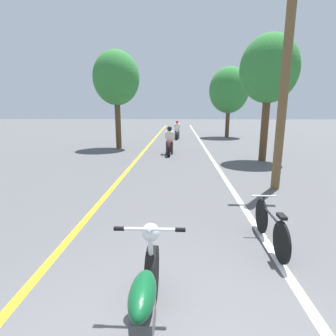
{
  "coord_description": "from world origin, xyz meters",
  "views": [
    {
      "loc": [
        0.24,
        -1.7,
        2.25
      ],
      "look_at": [
        -0.02,
        4.29,
        0.9
      ],
      "focal_mm": 28.0,
      "sensor_mm": 36.0,
      "label": 1
    }
  ],
  "objects_px": {
    "roadside_tree_right_far": "(229,90)",
    "motorcycle_rider_lead": "(169,144)",
    "motorcycle_rider_far": "(177,132)",
    "bicycle_parked": "(271,226)",
    "motorcycle_foreground": "(144,311)",
    "roadside_tree_left": "(116,79)",
    "roadside_tree_right_near": "(269,70)",
    "utility_pole": "(285,80)"
  },
  "relations": [
    {
      "from": "motorcycle_rider_far",
      "to": "bicycle_parked",
      "type": "distance_m",
      "value": 16.42
    },
    {
      "from": "roadside_tree_right_far",
      "to": "motorcycle_foreground",
      "type": "relative_size",
      "value": 2.52
    },
    {
      "from": "motorcycle_rider_far",
      "to": "utility_pole",
      "type": "bearing_deg",
      "value": -77.13
    },
    {
      "from": "motorcycle_foreground",
      "to": "roadside_tree_right_near",
      "type": "bearing_deg",
      "value": 67.4
    },
    {
      "from": "utility_pole",
      "to": "roadside_tree_right_far",
      "type": "height_order",
      "value": "utility_pole"
    },
    {
      "from": "motorcycle_rider_lead",
      "to": "bicycle_parked",
      "type": "distance_m",
      "value": 9.39
    },
    {
      "from": "roadside_tree_right_near",
      "to": "roadside_tree_right_far",
      "type": "height_order",
      "value": "roadside_tree_right_far"
    },
    {
      "from": "utility_pole",
      "to": "roadside_tree_left",
      "type": "height_order",
      "value": "utility_pole"
    },
    {
      "from": "motorcycle_rider_far",
      "to": "roadside_tree_right_near",
      "type": "bearing_deg",
      "value": -65.92
    },
    {
      "from": "utility_pole",
      "to": "motorcycle_rider_lead",
      "type": "distance_m",
      "value": 7.14
    },
    {
      "from": "bicycle_parked",
      "to": "motorcycle_rider_lead",
      "type": "bearing_deg",
      "value": 102.5
    },
    {
      "from": "roadside_tree_right_near",
      "to": "roadside_tree_right_far",
      "type": "bearing_deg",
      "value": 88.89
    },
    {
      "from": "utility_pole",
      "to": "motorcycle_rider_far",
      "type": "xyz_separation_m",
      "value": [
        -2.97,
        13.0,
        -2.48
      ]
    },
    {
      "from": "motorcycle_rider_far",
      "to": "bicycle_parked",
      "type": "bearing_deg",
      "value": -84.01
    },
    {
      "from": "bicycle_parked",
      "to": "roadside_tree_right_far",
      "type": "bearing_deg",
      "value": 82.35
    },
    {
      "from": "roadside_tree_left",
      "to": "motorcycle_rider_far",
      "type": "bearing_deg",
      "value": 56.69
    },
    {
      "from": "roadside_tree_left",
      "to": "bicycle_parked",
      "type": "bearing_deg",
      "value": -65.44
    },
    {
      "from": "roadside_tree_right_near",
      "to": "roadside_tree_right_far",
      "type": "relative_size",
      "value": 0.96
    },
    {
      "from": "roadside_tree_right_near",
      "to": "bicycle_parked",
      "type": "xyz_separation_m",
      "value": [
        -2.18,
        -7.61,
        -3.5
      ]
    },
    {
      "from": "roadside_tree_left",
      "to": "motorcycle_foreground",
      "type": "relative_size",
      "value": 2.49
    },
    {
      "from": "roadside_tree_right_near",
      "to": "motorcycle_foreground",
      "type": "bearing_deg",
      "value": -112.6
    },
    {
      "from": "motorcycle_rider_lead",
      "to": "motorcycle_rider_far",
      "type": "xyz_separation_m",
      "value": [
        0.32,
        7.16,
        -0.02
      ]
    },
    {
      "from": "motorcycle_foreground",
      "to": "bicycle_parked",
      "type": "height_order",
      "value": "motorcycle_foreground"
    },
    {
      "from": "roadside_tree_right_near",
      "to": "motorcycle_foreground",
      "type": "distance_m",
      "value": 11.02
    },
    {
      "from": "utility_pole",
      "to": "roadside_tree_right_near",
      "type": "bearing_deg",
      "value": 77.77
    },
    {
      "from": "motorcycle_foreground",
      "to": "utility_pole",
      "type": "bearing_deg",
      "value": 60.12
    },
    {
      "from": "roadside_tree_right_far",
      "to": "bicycle_parked",
      "type": "relative_size",
      "value": 3.43
    },
    {
      "from": "roadside_tree_right_far",
      "to": "motorcycle_foreground",
      "type": "bearing_deg",
      "value": -102.04
    },
    {
      "from": "motorcycle_rider_far",
      "to": "motorcycle_rider_lead",
      "type": "bearing_deg",
      "value": -92.55
    },
    {
      "from": "utility_pole",
      "to": "roadside_tree_right_near",
      "type": "distance_m",
      "value": 4.46
    },
    {
      "from": "roadside_tree_right_far",
      "to": "roadside_tree_left",
      "type": "distance_m",
      "value": 9.96
    },
    {
      "from": "utility_pole",
      "to": "bicycle_parked",
      "type": "bearing_deg",
      "value": -110.71
    },
    {
      "from": "roadside_tree_right_near",
      "to": "utility_pole",
      "type": "bearing_deg",
      "value": -102.23
    },
    {
      "from": "roadside_tree_left",
      "to": "bicycle_parked",
      "type": "xyz_separation_m",
      "value": [
        5.1,
        -11.17,
        -3.58
      ]
    },
    {
      "from": "roadside_tree_left",
      "to": "motorcycle_rider_lead",
      "type": "xyz_separation_m",
      "value": [
        3.07,
        -2.0,
        -3.39
      ]
    },
    {
      "from": "utility_pole",
      "to": "roadside_tree_right_far",
      "type": "xyz_separation_m",
      "value": [
        1.12,
        14.4,
        0.72
      ]
    },
    {
      "from": "roadside_tree_right_far",
      "to": "bicycle_parked",
      "type": "height_order",
      "value": "roadside_tree_right_far"
    },
    {
      "from": "utility_pole",
      "to": "motorcycle_rider_far",
      "type": "distance_m",
      "value": 13.56
    },
    {
      "from": "motorcycle_rider_far",
      "to": "bicycle_parked",
      "type": "xyz_separation_m",
      "value": [
        1.71,
        -16.33,
        -0.18
      ]
    },
    {
      "from": "bicycle_parked",
      "to": "motorcycle_rider_far",
      "type": "bearing_deg",
      "value": 95.99
    },
    {
      "from": "roadside_tree_right_far",
      "to": "motorcycle_rider_lead",
      "type": "xyz_separation_m",
      "value": [
        -4.41,
        -8.56,
        -3.18
      ]
    },
    {
      "from": "roadside_tree_right_near",
      "to": "roadside_tree_right_far",
      "type": "distance_m",
      "value": 10.13
    }
  ]
}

